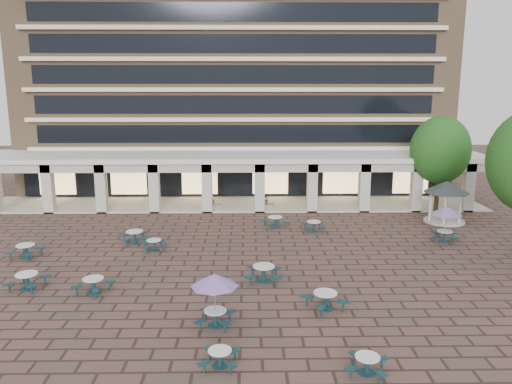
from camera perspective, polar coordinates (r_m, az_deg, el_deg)
The scene contains 20 objects.
ground at distance 28.63m, azimuth -3.25°, elevation -8.37°, with size 120.00×120.00×0.00m, color brown.
apartment_building at distance 52.39m, azimuth -2.30°, elevation 14.83°, with size 40.00×15.50×25.20m.
retail_arcade at distance 42.22m, azimuth -2.52°, elevation 2.47°, with size 42.00×6.60×4.40m.
picnic_table_0 at distance 27.73m, azimuth -24.69°, elevation -9.11°, with size 2.01×2.01×0.81m.
picnic_table_1 at distance 26.19m, azimuth 0.89°, elevation -9.13°, with size 2.02×2.02×0.85m.
picnic_table_2 at distance 18.97m, azimuth -4.15°, elevation -18.24°, with size 1.59×1.59×0.65m.
picnic_table_3 at distance 18.94m, azimuth 12.59°, elevation -18.55°, with size 1.77×1.77×0.66m.
picnic_table_5 at distance 26.08m, azimuth -18.09°, elevation -9.97°, with size 2.07×2.07×0.76m.
picnic_table_6 at distance 21.11m, azimuth -4.75°, elevation -10.23°, with size 2.01×2.01×2.32m.
picnic_table_7 at distance 23.35m, azimuth 7.91°, elevation -12.02°, with size 2.23×2.23×0.81m.
picnic_table_8 at distance 32.62m, azimuth -24.82°, elevation -6.03°, with size 2.07×2.07×0.81m.
picnic_table_9 at distance 33.24m, azimuth -13.70°, elevation -4.90°, with size 2.21×2.21×0.83m.
picnic_table_10 at distance 35.14m, azimuth 6.62°, elevation -3.82°, with size 1.72×1.72×0.74m.
picnic_table_11 at distance 34.50m, azimuth 20.94°, elevation -2.15°, with size 2.04×2.04×2.36m.
picnic_table_12 at distance 31.58m, azimuth -11.58°, elevation -5.85°, with size 1.86×1.86×0.69m.
picnic_table_13 at distance 36.01m, azimuth 2.20°, elevation -3.32°, with size 2.12×2.12×0.78m.
gazebo at distance 39.56m, azimuth 20.92°, elevation 0.05°, with size 3.31×3.31×3.08m.
tree_east_c at distance 41.99m, azimuth 20.31°, elevation 4.52°, with size 4.65×4.65×7.74m.
planter_left at distance 40.95m, azimuth -5.01°, elevation -1.47°, with size 1.50×0.60×1.22m.
planter_right at distance 40.85m, azimuth 1.11°, elevation -1.34°, with size 1.50×0.74×1.33m.
Camera 1 is at (1.16, -26.84, 9.90)m, focal length 35.00 mm.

